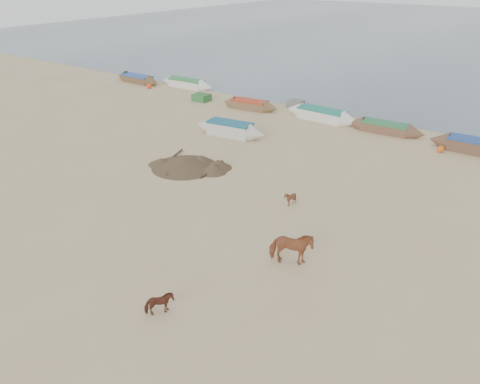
# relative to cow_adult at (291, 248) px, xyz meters

# --- Properties ---
(ground) EXTENTS (140.00, 140.00, 0.00)m
(ground) POSITION_rel_cow_adult_xyz_m (-4.32, -1.45, -0.74)
(ground) COLOR tan
(ground) RESTS_ON ground
(cow_adult) EXTENTS (1.94, 1.50, 1.49)m
(cow_adult) POSITION_rel_cow_adult_xyz_m (0.00, 0.00, 0.00)
(cow_adult) COLOR #995432
(cow_adult) RESTS_ON ground
(calf_front) EXTENTS (0.93, 0.91, 0.77)m
(calf_front) POSITION_rel_cow_adult_xyz_m (-2.60, 4.44, -0.36)
(calf_front) COLOR #58301B
(calf_front) RESTS_ON ground
(calf_right) EXTENTS (0.86, 0.96, 0.85)m
(calf_right) POSITION_rel_cow_adult_xyz_m (-2.12, -5.24, -0.32)
(calf_right) COLOR #5C2C1D
(calf_right) RESTS_ON ground
(near_canoe) EXTENTS (5.53, 1.92, 1.01)m
(near_canoe) POSITION_rel_cow_adult_xyz_m (-11.37, 11.19, -0.24)
(near_canoe) COLOR beige
(near_canoe) RESTS_ON ground
(debris_pile) EXTENTS (5.00, 5.00, 0.57)m
(debris_pile) POSITION_rel_cow_adult_xyz_m (-10.19, 5.07, -0.46)
(debris_pile) COLOR brown
(debris_pile) RESTS_ON ground
(waterline_canoes) EXTENTS (38.42, 4.43, 0.89)m
(waterline_canoes) POSITION_rel_cow_adult_xyz_m (-12.03, 18.57, -0.34)
(waterline_canoes) COLOR brown
(waterline_canoes) RESTS_ON ground
(beach_clutter) EXTENTS (43.05, 4.64, 0.64)m
(beach_clutter) POSITION_rel_cow_adult_xyz_m (-0.60, 18.61, -0.45)
(beach_clutter) COLOR #2F6933
(beach_clutter) RESTS_ON ground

